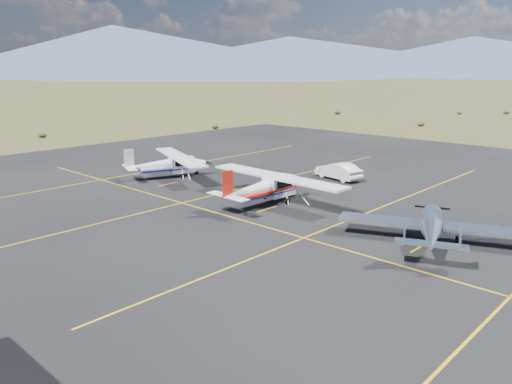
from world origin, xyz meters
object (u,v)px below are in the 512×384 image
sedan (338,171)px  aircraft_cessna (266,187)px  aircraft_plain (168,164)px  aircraft_low_wing (432,225)px

sedan → aircraft_cessna: bearing=16.0°
aircraft_cessna → sedan: size_ratio=2.63×
aircraft_cessna → aircraft_plain: size_ratio=1.10×
aircraft_low_wing → aircraft_cessna: aircraft_cessna is taller
aircraft_cessna → aircraft_low_wing: bearing=-87.3°
aircraft_cessna → sedan: 10.45m
aircraft_plain → sedan: size_ratio=2.39×
aircraft_low_wing → aircraft_cessna: bearing=67.3°
aircraft_low_wing → aircraft_plain: (0.56, 24.20, 0.15)m
aircraft_cessna → aircraft_plain: aircraft_cessna is taller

